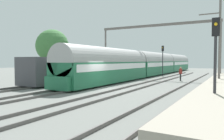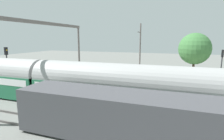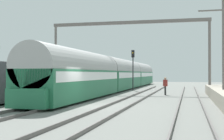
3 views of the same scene
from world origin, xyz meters
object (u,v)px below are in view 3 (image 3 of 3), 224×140
object	(u,v)px
passenger_train	(121,74)
railway_signal_far	(133,65)
catenary_gantry	(128,38)
person_crossing	(165,84)
freight_car	(21,81)

from	to	relation	value
passenger_train	railway_signal_far	world-z (taller)	railway_signal_far
railway_signal_far	catenary_gantry	xyz separation A→B (m)	(0.27, -4.61, 2.76)
passenger_train	railway_signal_far	bearing A→B (deg)	-40.96
railway_signal_far	catenary_gantry	bearing A→B (deg)	-86.71
passenger_train	catenary_gantry	size ratio (longest dim) A/B	2.81
railway_signal_far	person_crossing	bearing A→B (deg)	-59.48
freight_car	catenary_gantry	size ratio (longest dim) A/B	0.74
railway_signal_far	catenary_gantry	size ratio (longest dim) A/B	0.29
freight_car	railway_signal_far	xyz separation A→B (m)	(6.28, 15.96, 1.73)
person_crossing	railway_signal_far	bearing A→B (deg)	-12.55
freight_car	railway_signal_far	size ratio (longest dim) A/B	2.61
freight_car	catenary_gantry	xyz separation A→B (m)	(6.55, 11.35, 4.49)
freight_car	railway_signal_far	world-z (taller)	railway_signal_far
person_crossing	freight_car	bearing A→B (deg)	84.61
passenger_train	catenary_gantry	world-z (taller)	catenary_gantry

